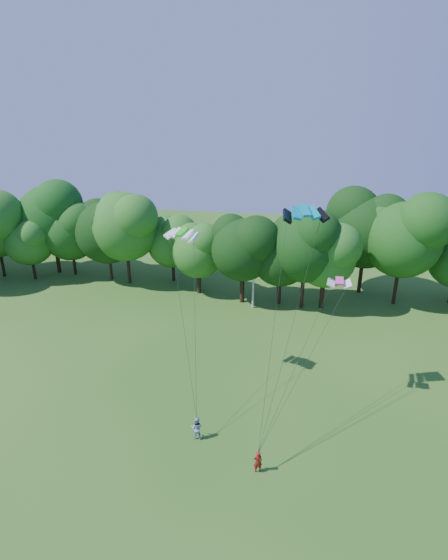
# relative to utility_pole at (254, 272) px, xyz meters

# --- Properties ---
(utility_pole) EXTENTS (1.79, 0.22, 8.93)m
(utility_pole) POSITION_rel_utility_pole_xyz_m (0.00, 0.00, 0.00)
(utility_pole) COLOR beige
(utility_pole) RESTS_ON ground
(kite_flyer_left) EXTENTS (0.69, 0.58, 1.60)m
(kite_flyer_left) POSITION_rel_utility_pole_xyz_m (3.25, -24.56, -3.77)
(kite_flyer_left) COLOR maroon
(kite_flyer_left) RESTS_ON ground
(kite_flyer_right) EXTENTS (0.87, 0.69, 1.74)m
(kite_flyer_right) POSITION_rel_utility_pole_xyz_m (-1.35, -22.24, -3.70)
(kite_flyer_right) COLOR #92AFCB
(kite_flyer_right) RESTS_ON ground
(kite_teal) EXTENTS (3.31, 2.22, 0.71)m
(kite_teal) POSITION_rel_utility_pole_xyz_m (5.17, -16.20, 10.87)
(kite_teal) COLOR #058BA6
(kite_teal) RESTS_ON ground
(kite_green) EXTENTS (2.94, 2.08, 0.55)m
(kite_green) POSITION_rel_utility_pole_xyz_m (-3.97, -15.00, 8.57)
(kite_green) COLOR #1EC61D
(kite_green) RESTS_ON ground
(kite_pink) EXTENTS (1.74, 0.84, 0.41)m
(kite_pink) POSITION_rel_utility_pole_xyz_m (8.00, -16.00, 5.75)
(kite_pink) COLOR #EB419E
(kite_pink) RESTS_ON ground
(tree_back_west) EXTENTS (10.13, 10.13, 14.74)m
(tree_back_west) POSITION_rel_utility_pole_xyz_m (-28.68, 6.98, 4.63)
(tree_back_west) COLOR black
(tree_back_west) RESTS_ON ground
(tree_back_center) EXTENTS (8.67, 8.67, 12.61)m
(tree_back_center) POSITION_rel_utility_pole_xyz_m (5.62, 1.22, 3.30)
(tree_back_center) COLOR black
(tree_back_center) RESTS_ON ground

